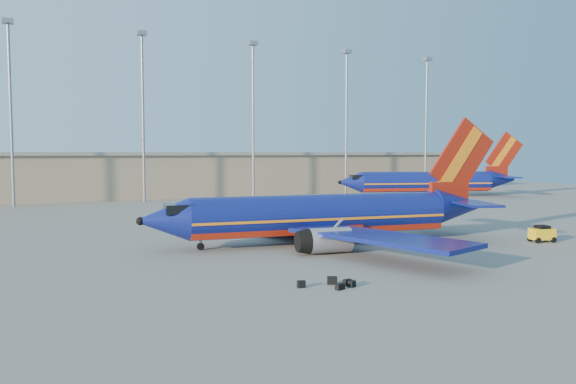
# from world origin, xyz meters

# --- Properties ---
(ground) EXTENTS (220.00, 220.00, 0.00)m
(ground) POSITION_xyz_m (0.00, 0.00, 0.00)
(ground) COLOR slate
(ground) RESTS_ON ground
(terminal_building) EXTENTS (122.00, 16.00, 8.50)m
(terminal_building) POSITION_xyz_m (10.00, 58.00, 4.32)
(terminal_building) COLOR gray
(terminal_building) RESTS_ON ground
(light_mast_row) EXTENTS (101.60, 1.60, 28.65)m
(light_mast_row) POSITION_xyz_m (5.00, 46.00, 17.55)
(light_mast_row) COLOR gray
(light_mast_row) RESTS_ON ground
(aircraft_main) EXTENTS (35.09, 33.57, 11.91)m
(aircraft_main) POSITION_xyz_m (1.60, -5.43, 2.54)
(aircraft_main) COLOR navy
(aircraft_main) RESTS_ON ground
(aircraft_second) EXTENTS (35.90, 18.48, 12.52)m
(aircraft_second) POSITION_xyz_m (47.06, 34.79, 2.87)
(aircraft_second) COLOR navy
(aircraft_second) RESTS_ON ground
(baggage_tug) EXTENTS (2.44, 1.79, 1.58)m
(baggage_tug) POSITION_xyz_m (20.05, -13.56, 0.82)
(baggage_tug) COLOR yellow
(baggage_tug) RESTS_ON ground
(luggage_pile) EXTENTS (3.45, 1.95, 0.51)m
(luggage_pile) POSITION_xyz_m (-6.48, -20.39, 0.22)
(luggage_pile) COLOR black
(luggage_pile) RESTS_ON ground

